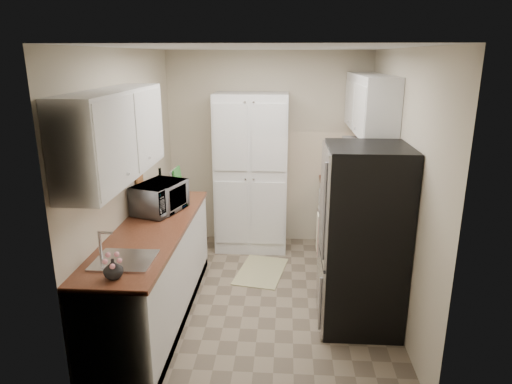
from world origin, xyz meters
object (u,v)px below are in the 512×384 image
electric_range (352,242)px  wine_bottle (161,186)px  refrigerator (363,239)px  toaster_oven (344,173)px  microwave (160,197)px  pantry_cabinet (251,173)px

electric_range → wine_bottle: wine_bottle is taller
refrigerator → toaster_oven: bearing=89.4°
electric_range → toaster_oven: electric_range is taller
refrigerator → wine_bottle: 2.20m
refrigerator → microwave: refrigerator is taller
electric_range → refrigerator: bearing=-92.5°
microwave → wine_bottle: (-0.09, 0.35, 0.02)m
electric_range → refrigerator: 0.88m
pantry_cabinet → refrigerator: size_ratio=1.18×
toaster_oven → pantry_cabinet: bearing=163.0°
microwave → wine_bottle: size_ratio=1.63×
pantry_cabinet → microwave: size_ratio=3.71×
electric_range → microwave: bearing=-169.2°
electric_range → microwave: (-1.99, -0.38, 0.59)m
refrigerator → microwave: size_ratio=3.15×
pantry_cabinet → electric_range: bearing=-38.2°
pantry_cabinet → toaster_oven: size_ratio=5.78×
electric_range → toaster_oven: bearing=91.0°
wine_bottle → electric_range: bearing=0.9°
electric_range → refrigerator: size_ratio=0.66×
wine_bottle → microwave: bearing=-76.3°
wine_bottle → toaster_oven: 2.28m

